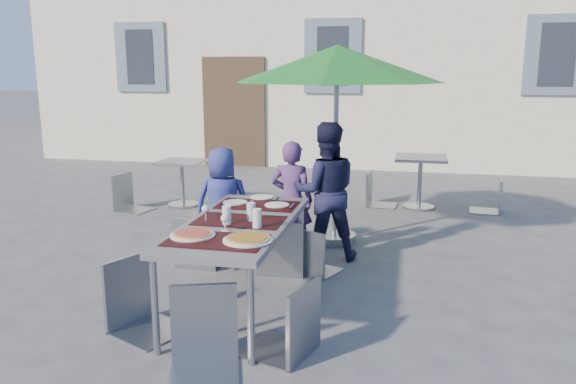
% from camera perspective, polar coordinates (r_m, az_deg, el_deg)
% --- Properties ---
extents(ground, '(90.00, 90.00, 0.00)m').
position_cam_1_polar(ground, '(4.29, -10.32, -14.70)').
color(ground, '#4B4B4D').
rests_on(ground, ground).
extents(dining_table, '(0.80, 1.85, 0.76)m').
position_cam_1_polar(dining_table, '(4.54, -4.96, -3.60)').
color(dining_table, '#424247').
rests_on(dining_table, ground).
extents(pizza_near_left, '(0.33, 0.33, 0.03)m').
position_cam_1_polar(pizza_near_left, '(4.14, -9.68, -4.24)').
color(pizza_near_left, white).
rests_on(pizza_near_left, dining_table).
extents(pizza_near_right, '(0.35, 0.35, 0.03)m').
position_cam_1_polar(pizza_near_right, '(3.98, -4.11, -4.77)').
color(pizza_near_right, white).
rests_on(pizza_near_right, dining_table).
extents(glassware, '(0.52, 0.39, 0.15)m').
position_cam_1_polar(glassware, '(4.39, -5.01, -2.35)').
color(glassware, silver).
rests_on(glassware, dining_table).
extents(place_settings, '(0.65, 0.50, 0.01)m').
position_cam_1_polar(place_settings, '(5.14, -3.04, -0.94)').
color(place_settings, white).
rests_on(place_settings, dining_table).
extents(child_0, '(0.64, 0.49, 1.18)m').
position_cam_1_polar(child_0, '(5.81, -6.64, -1.21)').
color(child_0, navy).
rests_on(child_0, ground).
extents(child_1, '(0.48, 0.34, 1.23)m').
position_cam_1_polar(child_1, '(5.82, 0.38, -0.81)').
color(child_1, '#56346A').
rests_on(child_1, ground).
extents(child_2, '(0.78, 0.57, 1.43)m').
position_cam_1_polar(child_2, '(5.77, 3.81, 0.05)').
color(child_2, '#191937').
rests_on(child_2, ground).
extents(chair_0, '(0.44, 0.44, 0.99)m').
position_cam_1_polar(chair_0, '(5.60, -9.23, -1.89)').
color(chair_0, '#91979C').
rests_on(chair_0, ground).
extents(chair_1, '(0.47, 0.47, 1.02)m').
position_cam_1_polar(chair_1, '(5.33, -0.64, -2.17)').
color(chair_1, '#8E9399').
rests_on(chair_1, ground).
extents(chair_2, '(0.51, 0.51, 0.87)m').
position_cam_1_polar(chair_2, '(5.34, 2.53, -3.25)').
color(chair_2, gray).
rests_on(chair_2, ground).
extents(chair_3, '(0.62, 0.62, 1.05)m').
position_cam_1_polar(chair_3, '(4.34, -15.12, -5.76)').
color(chair_3, gray).
rests_on(chair_3, ground).
extents(chair_4, '(0.56, 0.56, 1.00)m').
position_cam_1_polar(chair_4, '(3.81, 0.27, -8.43)').
color(chair_4, gray).
rests_on(chair_4, ground).
extents(chair_5, '(0.57, 0.57, 1.02)m').
position_cam_1_polar(chair_5, '(3.71, -8.74, -8.92)').
color(chair_5, gray).
rests_on(chair_5, ground).
extents(patio_umbrella, '(2.29, 2.29, 2.20)m').
position_cam_1_polar(patio_umbrella, '(6.24, 5.01, 12.64)').
color(patio_umbrella, '#9EA1A5').
rests_on(patio_umbrella, ground).
extents(cafe_table_0, '(0.62, 0.62, 0.67)m').
position_cam_1_polar(cafe_table_0, '(8.23, -10.71, 1.48)').
color(cafe_table_0, '#9EA1A5').
rests_on(cafe_table_0, ground).
extents(bg_chair_l_0, '(0.51, 0.51, 0.97)m').
position_cam_1_polar(bg_chair_l_0, '(8.15, -16.08, 2.16)').
color(bg_chair_l_0, '#90969B').
rests_on(bg_chair_l_0, ground).
extents(bg_chair_r_0, '(0.54, 0.53, 1.02)m').
position_cam_1_polar(bg_chair_r_0, '(7.56, -7.69, 2.02)').
color(bg_chair_r_0, gray).
rests_on(bg_chair_r_0, ground).
extents(cafe_table_1, '(0.70, 0.70, 0.75)m').
position_cam_1_polar(cafe_table_1, '(8.13, 13.28, 1.89)').
color(cafe_table_1, '#9EA1A5').
rests_on(cafe_table_1, ground).
extents(bg_chair_l_1, '(0.45, 0.45, 0.93)m').
position_cam_1_polar(bg_chair_l_1, '(8.21, 9.00, 2.38)').
color(bg_chair_l_1, gray).
rests_on(bg_chair_l_1, ground).
extents(bg_chair_r_1, '(0.43, 0.43, 0.90)m').
position_cam_1_polar(bg_chair_r_1, '(8.21, 20.22, 1.60)').
color(bg_chair_r_1, gray).
rests_on(bg_chair_r_1, ground).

